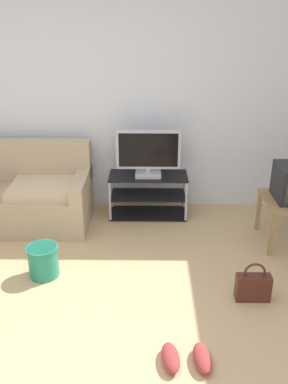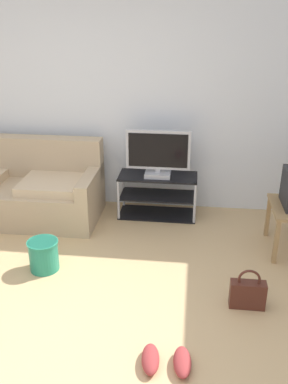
% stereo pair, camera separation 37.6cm
% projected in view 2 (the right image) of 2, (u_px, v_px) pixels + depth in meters
% --- Properties ---
extents(ground_plane, '(9.00, 9.80, 0.02)m').
position_uv_depth(ground_plane, '(43.00, 336.00, 3.18)').
color(ground_plane, tan).
extents(wall_back, '(9.00, 0.10, 2.70)m').
position_uv_depth(wall_back, '(104.00, 93.00, 4.86)').
color(wall_back, silver).
rests_on(wall_back, ground_plane).
extents(couch, '(1.93, 0.85, 0.87)m').
position_uv_depth(couch, '(16.00, 189.00, 4.90)').
color(couch, tan).
rests_on(couch, ground_plane).
extents(tv_stand, '(0.89, 0.39, 0.50)m').
position_uv_depth(tv_stand, '(158.00, 195.00, 4.92)').
color(tv_stand, black).
rests_on(tv_stand, ground_plane).
extents(flat_tv, '(0.71, 0.22, 0.53)m').
position_uv_depth(flat_tv, '(158.00, 154.00, 4.70)').
color(flat_tv, '#B2B2B7').
rests_on(flat_tv, tv_stand).
extents(handbag, '(0.29, 0.11, 0.35)m').
position_uv_depth(handbag, '(248.00, 293.00, 3.43)').
color(handbag, '#4C2319').
rests_on(handbag, ground_plane).
extents(cleaning_bucket, '(0.28, 0.28, 0.29)m').
position_uv_depth(cleaning_bucket, '(44.00, 254.00, 3.92)').
color(cleaning_bucket, '#238466').
rests_on(cleaning_bucket, ground_plane).
extents(sneakers_pair, '(0.36, 0.29, 0.09)m').
position_uv_depth(sneakers_pair, '(166.00, 361.00, 2.88)').
color(sneakers_pair, '#993333').
rests_on(sneakers_pair, ground_plane).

